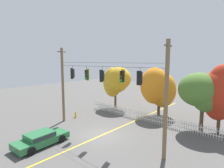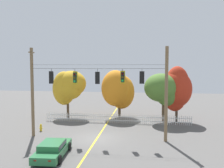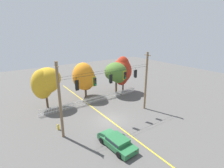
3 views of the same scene
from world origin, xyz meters
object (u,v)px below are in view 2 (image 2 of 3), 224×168
(traffic_signal_northbound_primary, at_px, (98,78))
(autumn_oak_far_east, at_px, (163,89))
(traffic_signal_eastbound_side, at_px, (123,77))
(autumn_maple_near_fence, at_px, (68,87))
(traffic_signal_southbound_primary, at_px, (142,77))
(parked_car, at_px, (53,149))
(traffic_signal_northbound_secondary, at_px, (75,78))
(autumn_maple_mid, at_px, (118,90))
(traffic_signal_westbound_side, at_px, (52,77))
(autumn_maple_far_west, at_px, (176,89))
(fire_hydrant, at_px, (41,128))

(traffic_signal_northbound_primary, bearing_deg, autumn_oak_far_east, 49.26)
(traffic_signal_eastbound_side, xyz_separation_m, autumn_maple_near_fence, (-8.06, 8.73, -1.72))
(traffic_signal_southbound_primary, bearing_deg, traffic_signal_eastbound_side, 179.40)
(autumn_oak_far_east, xyz_separation_m, parked_car, (-9.08, -12.49, -3.45))
(traffic_signal_northbound_secondary, relative_size, autumn_maple_mid, 0.23)
(traffic_signal_westbound_side, relative_size, autumn_maple_near_fence, 0.23)
(autumn_maple_mid, height_order, autumn_oak_far_east, autumn_maple_mid)
(traffic_signal_westbound_side, bearing_deg, autumn_maple_mid, 60.24)
(autumn_maple_near_fence, relative_size, parked_car, 1.35)
(traffic_signal_eastbound_side, xyz_separation_m, autumn_maple_far_west, (5.82, 8.08, -1.81))
(traffic_signal_westbound_side, height_order, traffic_signal_northbound_secondary, same)
(traffic_signal_southbound_primary, distance_m, autumn_maple_far_west, 9.24)
(traffic_signal_eastbound_side, distance_m, traffic_signal_southbound_primary, 1.76)
(autumn_maple_mid, xyz_separation_m, autumn_oak_far_east, (5.66, -1.79, 0.36))
(traffic_signal_northbound_secondary, relative_size, autumn_oak_far_east, 0.25)
(traffic_signal_westbound_side, height_order, fire_hydrant, traffic_signal_westbound_side)
(traffic_signal_southbound_primary, distance_m, fire_hydrant, 12.01)
(traffic_signal_eastbound_side, relative_size, autumn_oak_far_east, 0.23)
(traffic_signal_northbound_secondary, height_order, traffic_signal_southbound_primary, same)
(traffic_signal_southbound_primary, xyz_separation_m, autumn_maple_near_fence, (-9.81, 8.75, -1.70))
(traffic_signal_southbound_primary, relative_size, autumn_maple_near_fence, 0.22)
(autumn_maple_far_west, bearing_deg, traffic_signal_southbound_primary, -116.60)
(autumn_oak_far_east, bearing_deg, autumn_maple_near_fence, 174.69)
(autumn_oak_far_east, distance_m, fire_hydrant, 14.76)
(parked_car, relative_size, fire_hydrant, 6.11)
(autumn_maple_mid, distance_m, fire_hydrant, 11.14)
(parked_car, bearing_deg, autumn_oak_far_east, 53.97)
(autumn_maple_mid, xyz_separation_m, parked_car, (-3.42, -14.28, -3.09))
(traffic_signal_northbound_primary, bearing_deg, traffic_signal_northbound_secondary, 179.51)
(traffic_signal_northbound_secondary, xyz_separation_m, traffic_signal_northbound_primary, (2.19, -0.02, 0.00))
(traffic_signal_northbound_primary, height_order, parked_car, traffic_signal_northbound_primary)
(autumn_maple_near_fence, bearing_deg, fire_hydrant, -96.10)
(autumn_maple_near_fence, distance_m, parked_car, 14.44)
(traffic_signal_northbound_secondary, bearing_deg, traffic_signal_eastbound_side, -0.00)
(traffic_signal_northbound_primary, height_order, autumn_maple_mid, traffic_signal_northbound_primary)
(autumn_maple_mid, distance_m, autumn_oak_far_east, 5.95)
(autumn_maple_near_fence, distance_m, autumn_maple_mid, 6.66)
(traffic_signal_northbound_primary, bearing_deg, traffic_signal_eastbound_side, 0.46)
(traffic_signal_westbound_side, bearing_deg, autumn_oak_far_east, 34.58)
(autumn_maple_near_fence, xyz_separation_m, autumn_maple_far_west, (13.87, -0.65, -0.09))
(traffic_signal_westbound_side, distance_m, autumn_maple_near_fence, 8.99)
(traffic_signal_northbound_primary, bearing_deg, autumn_maple_near_fence, 123.21)
(traffic_signal_westbound_side, distance_m, traffic_signal_northbound_primary, 4.48)
(traffic_signal_northbound_secondary, distance_m, autumn_oak_far_east, 11.70)
(autumn_maple_near_fence, distance_m, autumn_oak_far_east, 12.33)
(autumn_maple_near_fence, height_order, autumn_oak_far_east, autumn_maple_near_fence)
(autumn_oak_far_east, relative_size, autumn_maple_far_west, 0.87)
(autumn_maple_near_fence, bearing_deg, traffic_signal_southbound_primary, -41.72)
(traffic_signal_northbound_secondary, height_order, autumn_maple_mid, traffic_signal_northbound_secondary)
(traffic_signal_northbound_primary, distance_m, autumn_oak_far_east, 10.19)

